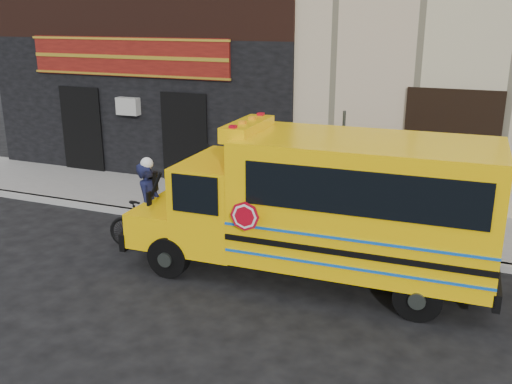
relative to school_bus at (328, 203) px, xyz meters
The scene contains 7 objects.
ground 2.85m from the school_bus, 156.68° to the right, with size 120.00×120.00×0.00m, color black.
curb 3.11m from the school_bus, 143.55° to the left, with size 40.00×0.20×0.15m, color #9D9D97.
sidewalk 4.11m from the school_bus, 125.28° to the left, with size 40.00×3.00×0.15m, color gray.
school_bus is the anchor object (origin of this frame).
sign_pole 1.89m from the school_bus, 96.68° to the left, with size 0.09×0.25×2.91m.
bicycle 3.99m from the school_bus, behind, with size 0.51×1.79×1.08m, color black.
cyclist 3.86m from the school_bus, behind, with size 0.68×0.45×1.87m, color black.
Camera 1 is at (4.73, -8.69, 4.81)m, focal length 40.00 mm.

